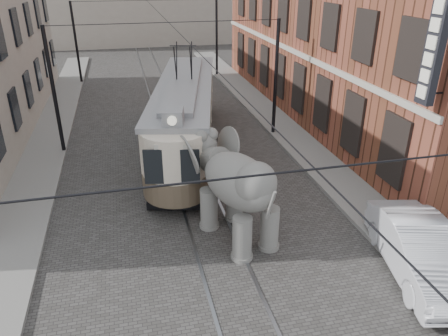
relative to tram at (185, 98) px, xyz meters
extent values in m
plane|color=#413F3C|center=(-0.37, -5.30, -2.53)|extent=(120.00, 120.00, 0.00)
cube|color=slate|center=(5.63, -5.30, -2.45)|extent=(2.00, 60.00, 0.15)
cube|color=slate|center=(-6.87, -5.30, -2.45)|extent=(2.00, 60.00, 0.15)
cube|color=brown|center=(10.63, 3.70, 3.47)|extent=(8.00, 26.00, 12.00)
imported|color=silver|center=(5.12, -11.24, -1.73)|extent=(2.71, 5.10, 1.60)
camera|label=1|loc=(-2.80, -19.82, 5.79)|focal=34.20mm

